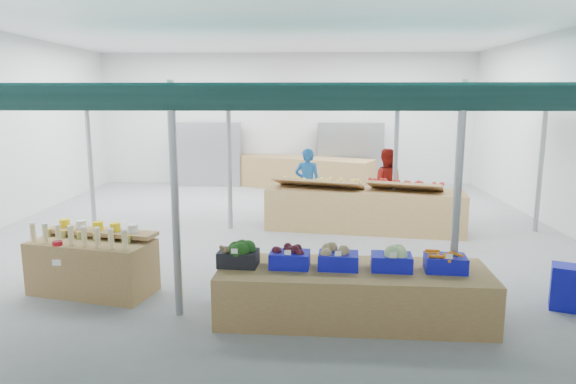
% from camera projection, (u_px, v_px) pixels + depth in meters
% --- Properties ---
extents(floor, '(13.00, 13.00, 0.00)m').
position_uv_depth(floor, '(275.00, 235.00, 10.60)').
color(floor, gray).
rests_on(floor, ground).
extents(hall, '(13.00, 13.00, 13.00)m').
position_uv_depth(hall, '(279.00, 104.00, 11.53)').
color(hall, silver).
rests_on(hall, ground).
extents(pole_grid, '(10.00, 4.60, 3.00)m').
position_uv_depth(pole_grid, '(313.00, 157.00, 8.52)').
color(pole_grid, gray).
rests_on(pole_grid, floor).
extents(awnings, '(9.50, 7.08, 0.30)m').
position_uv_depth(awnings, '(314.00, 98.00, 8.35)').
color(awnings, '#0A2C29').
rests_on(awnings, pole_grid).
extents(back_shelving_left, '(2.00, 0.50, 2.00)m').
position_uv_depth(back_shelving_left, '(209.00, 154.00, 16.41)').
color(back_shelving_left, '#B23F33').
rests_on(back_shelving_left, floor).
extents(back_shelving_right, '(2.00, 0.50, 2.00)m').
position_uv_depth(back_shelving_right, '(350.00, 155.00, 16.24)').
color(back_shelving_right, '#B23F33').
rests_on(back_shelving_right, floor).
extents(bottle_shelf, '(1.87, 1.39, 1.05)m').
position_uv_depth(bottle_shelf, '(94.00, 263.00, 7.42)').
color(bottle_shelf, olive).
rests_on(bottle_shelf, floor).
extents(veg_counter, '(3.45, 1.28, 0.66)m').
position_uv_depth(veg_counter, '(353.00, 293.00, 6.53)').
color(veg_counter, olive).
rests_on(veg_counter, floor).
extents(fruit_counter, '(4.22, 1.61, 0.88)m').
position_uv_depth(fruit_counter, '(364.00, 210.00, 10.88)').
color(fruit_counter, olive).
rests_on(fruit_counter, floor).
extents(far_counter, '(5.38, 3.26, 0.98)m').
position_uv_depth(far_counter, '(288.00, 172.00, 16.11)').
color(far_counter, olive).
rests_on(far_counter, floor).
extents(crate_stack, '(0.59, 0.52, 0.60)m').
position_uv_depth(crate_stack, '(571.00, 288.00, 6.81)').
color(crate_stack, '#1011AE').
rests_on(crate_stack, floor).
extents(vendor_left, '(0.65, 0.48, 1.65)m').
position_uv_depth(vendor_left, '(307.00, 183.00, 11.93)').
color(vendor_left, '#17529A').
rests_on(vendor_left, floor).
extents(vendor_right, '(0.89, 0.74, 1.65)m').
position_uv_depth(vendor_right, '(385.00, 184.00, 11.87)').
color(vendor_right, maroon).
rests_on(vendor_right, floor).
extents(crate_broccoli, '(0.53, 0.42, 0.35)m').
position_uv_depth(crate_broccoli, '(238.00, 254.00, 6.56)').
color(crate_broccoli, black).
rests_on(crate_broccoli, veg_counter).
extents(crate_beets, '(0.53, 0.42, 0.29)m').
position_uv_depth(crate_beets, '(290.00, 257.00, 6.51)').
color(crate_beets, '#1011AE').
rests_on(crate_beets, veg_counter).
extents(crate_celeriac, '(0.53, 0.42, 0.31)m').
position_uv_depth(crate_celeriac, '(338.00, 257.00, 6.46)').
color(crate_celeriac, '#1011AE').
rests_on(crate_celeriac, veg_counter).
extents(crate_cabbage, '(0.53, 0.42, 0.35)m').
position_uv_depth(crate_cabbage, '(392.00, 257.00, 6.41)').
color(crate_cabbage, '#1011AE').
rests_on(crate_cabbage, veg_counter).
extents(crate_carrots, '(0.53, 0.42, 0.29)m').
position_uv_depth(crate_carrots, '(445.00, 262.00, 6.36)').
color(crate_carrots, '#1011AE').
rests_on(crate_carrots, veg_counter).
extents(sparrow, '(0.12, 0.09, 0.11)m').
position_uv_depth(sparrow, '(225.00, 249.00, 6.44)').
color(sparrow, brown).
rests_on(sparrow, crate_broccoli).
extents(pole_ribbon, '(0.12, 0.12, 0.28)m').
position_uv_depth(pole_ribbon, '(57.00, 245.00, 6.03)').
color(pole_ribbon, '#AF0B14').
rests_on(pole_ribbon, pole_grid).
extents(apple_heap_yellow, '(2.02, 1.25, 0.27)m').
position_uv_depth(apple_heap_yellow, '(318.00, 181.00, 10.86)').
color(apple_heap_yellow, '#997247').
rests_on(apple_heap_yellow, fruit_counter).
extents(apple_heap_red, '(1.64, 1.13, 0.27)m').
position_uv_depth(apple_heap_red, '(405.00, 184.00, 10.51)').
color(apple_heap_red, '#997247').
rests_on(apple_heap_red, fruit_counter).
extents(pineapple, '(0.14, 0.14, 0.39)m').
position_uv_depth(pineapple, '(458.00, 185.00, 10.31)').
color(pineapple, '#8C6019').
rests_on(pineapple, fruit_counter).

